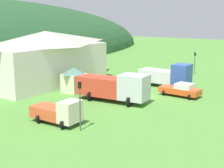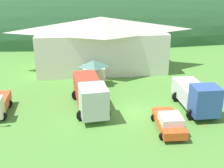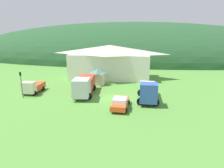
{
  "view_description": "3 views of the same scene",
  "coord_description": "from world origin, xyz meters",
  "views": [
    {
      "loc": [
        -33.41,
        -18.53,
        9.58
      ],
      "look_at": [
        -2.04,
        3.48,
        1.38
      ],
      "focal_mm": 51.15,
      "sensor_mm": 36.0,
      "label": 1
    },
    {
      "loc": [
        -5.4,
        -24.91,
        12.59
      ],
      "look_at": [
        -1.96,
        2.99,
        2.02
      ],
      "focal_mm": 45.52,
      "sensor_mm": 36.0,
      "label": 2
    },
    {
      "loc": [
        4.6,
        -29.1,
        10.29
      ],
      "look_at": [
        -0.23,
        5.11,
        1.09
      ],
      "focal_mm": 31.22,
      "sensor_mm": 36.0,
      "label": 3
    }
  ],
  "objects": [
    {
      "name": "box_truck_blue",
      "position": [
        6.07,
        -0.19,
        1.62
      ],
      "size": [
        3.29,
        7.11,
        3.32
      ],
      "rotation": [
        0.0,
        0.0,
        -1.58
      ],
      "color": "#3356AD",
      "rests_on": "ground"
    },
    {
      "name": "tow_truck_silver",
      "position": [
        -4.4,
        1.35,
        1.76
      ],
      "size": [
        3.73,
        8.61,
        3.32
      ],
      "rotation": [
        0.0,
        0.0,
        -1.47
      ],
      "color": "silver",
      "rests_on": "ground"
    },
    {
      "name": "ground_plane",
      "position": [
        0.0,
        0.0,
        0.0
      ],
      "size": [
        200.0,
        200.0,
        0.0
      ],
      "primitive_type": "plane",
      "color": "#518C38"
    },
    {
      "name": "service_pickup_orange",
      "position": [
        2.2,
        -3.76,
        0.83
      ],
      "size": [
        2.56,
        5.01,
        1.66
      ],
      "rotation": [
        0.0,
        0.0,
        -1.62
      ],
      "color": "#E35020",
      "rests_on": "ground"
    },
    {
      "name": "depot_building",
      "position": [
        -2.06,
        14.83,
        3.88
      ],
      "size": [
        19.06,
        8.88,
        7.53
      ],
      "color": "white",
      "rests_on": "ground"
    },
    {
      "name": "forested_hill_backdrop",
      "position": [
        0.0,
        56.21,
        0.0
      ],
      "size": [
        151.64,
        60.0,
        28.97
      ],
      "primitive_type": "ellipsoid",
      "color": "#234C28",
      "rests_on": "ground"
    },
    {
      "name": "traffic_cone_mid_row",
      "position": [
        7.83,
        3.44,
        0.0
      ],
      "size": [
        0.36,
        0.36,
        0.64
      ],
      "primitive_type": "cone",
      "color": "orange",
      "rests_on": "ground"
    },
    {
      "name": "traffic_cone_near_pickup",
      "position": [
        5.67,
        -3.4,
        0.0
      ],
      "size": [
        0.36,
        0.36,
        0.47
      ],
      "primitive_type": "cone",
      "color": "orange",
      "rests_on": "ground"
    },
    {
      "name": "play_shed_cream",
      "position": [
        -3.56,
        8.33,
        1.66
      ],
      "size": [
        2.84,
        2.53,
        3.21
      ],
      "color": "beige",
      "rests_on": "ground"
    }
  ]
}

